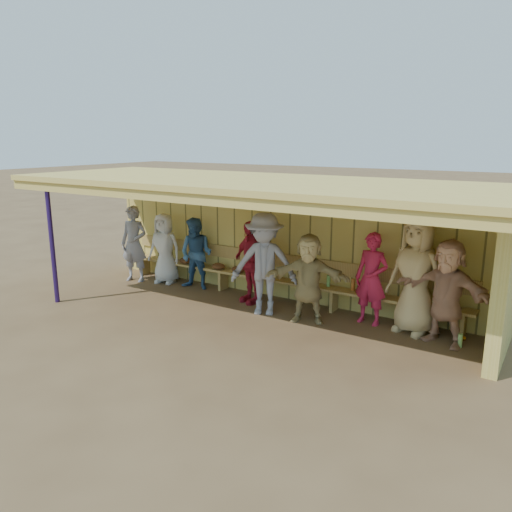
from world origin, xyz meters
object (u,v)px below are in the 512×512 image
(player_e, at_px, (264,264))
(player_c, at_px, (196,254))
(player_a, at_px, (134,244))
(player_b, at_px, (165,248))
(player_g, at_px, (371,279))
(bench, at_px, (276,274))
(player_h, at_px, (416,275))
(player_extra, at_px, (447,292))
(player_d, at_px, (251,262))
(player_f, at_px, (308,278))

(player_e, bearing_deg, player_c, 141.99)
(player_a, height_order, player_b, player_a)
(player_a, distance_m, player_g, 5.47)
(player_a, relative_size, bench, 0.23)
(player_e, relative_size, player_h, 0.96)
(player_b, bearing_deg, player_extra, -13.78)
(player_d, bearing_deg, player_f, 7.77)
(player_f, height_order, player_h, player_h)
(player_extra, bearing_deg, player_b, -166.83)
(player_e, distance_m, player_f, 0.88)
(player_c, height_order, player_d, player_d)
(player_c, relative_size, player_h, 0.79)
(player_f, xyz_separation_m, player_g, (0.97, 0.51, 0.02))
(player_d, bearing_deg, player_extra, 20.53)
(player_b, xyz_separation_m, player_e, (2.96, -0.57, 0.16))
(player_g, relative_size, player_h, 0.83)
(player_a, distance_m, player_c, 1.60)
(player_d, height_order, bench, player_d)
(player_b, xyz_separation_m, player_f, (3.83, -0.51, 0.01))
(player_b, distance_m, bench, 2.74)
(player_b, height_order, player_e, player_e)
(player_a, bearing_deg, player_extra, -14.00)
(player_b, height_order, player_g, player_g)
(player_a, bearing_deg, player_h, -11.83)
(player_e, height_order, player_f, player_e)
(player_d, relative_size, player_h, 0.83)
(player_e, bearing_deg, player_d, 121.11)
(player_b, xyz_separation_m, player_d, (2.39, -0.15, 0.03))
(player_g, relative_size, player_extra, 0.96)
(player_c, relative_size, player_extra, 0.91)
(player_g, height_order, player_extra, player_extra)
(player_d, distance_m, player_e, 0.72)
(player_a, xyz_separation_m, player_b, (0.67, 0.27, -0.07))
(player_d, xyz_separation_m, player_extra, (3.71, -0.09, 0.03))
(player_b, relative_size, player_e, 0.83)
(player_e, relative_size, player_extra, 1.11)
(player_a, relative_size, player_b, 1.09)
(player_e, relative_size, player_g, 1.16)
(player_f, xyz_separation_m, player_h, (1.72, 0.51, 0.19))
(player_a, distance_m, player_d, 3.06)
(player_e, height_order, player_g, player_e)
(player_c, height_order, player_h, player_h)
(player_h, bearing_deg, player_extra, -6.66)
(player_c, distance_m, player_g, 3.89)
(player_a, xyz_separation_m, player_g, (5.46, 0.27, -0.05))
(player_d, xyz_separation_m, bench, (0.33, 0.45, -0.29))
(player_a, distance_m, player_f, 4.50)
(player_e, height_order, player_h, player_h)
(player_extra, bearing_deg, player_g, -174.77)
(player_extra, bearing_deg, player_a, -164.32)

